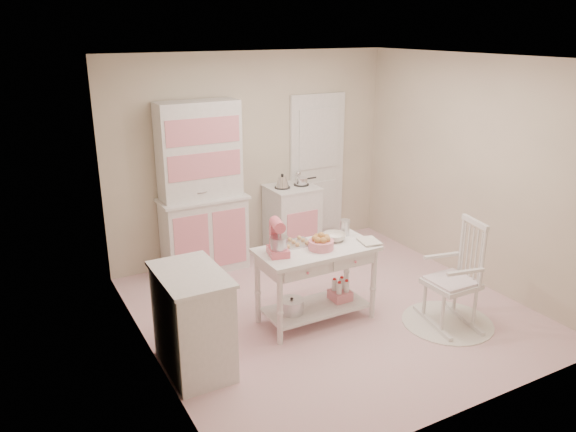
% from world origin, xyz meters
% --- Properties ---
extents(room_shell, '(3.84, 3.84, 2.62)m').
position_xyz_m(room_shell, '(0.00, 0.00, 1.65)').
color(room_shell, pink).
rests_on(room_shell, ground).
extents(door, '(0.82, 0.05, 2.04)m').
position_xyz_m(door, '(0.95, 1.87, 1.02)').
color(door, silver).
rests_on(door, ground).
extents(hutch, '(1.06, 0.50, 2.08)m').
position_xyz_m(hutch, '(-0.78, 1.66, 1.04)').
color(hutch, silver).
rests_on(hutch, ground).
extents(stove, '(0.62, 0.57, 0.92)m').
position_xyz_m(stove, '(0.42, 1.61, 0.46)').
color(stove, silver).
rests_on(stove, ground).
extents(base_cabinet, '(0.54, 0.84, 0.92)m').
position_xyz_m(base_cabinet, '(-1.63, -0.32, 0.46)').
color(base_cabinet, silver).
rests_on(base_cabinet, ground).
extents(lace_rug, '(0.92, 0.92, 0.01)m').
position_xyz_m(lace_rug, '(0.90, -0.80, 0.01)').
color(lace_rug, white).
rests_on(lace_rug, ground).
extents(rocking_chair, '(0.62, 0.80, 1.10)m').
position_xyz_m(rocking_chair, '(0.90, -0.80, 0.55)').
color(rocking_chair, silver).
rests_on(rocking_chair, ground).
extents(work_table, '(1.20, 0.60, 0.80)m').
position_xyz_m(work_table, '(-0.25, -0.10, 0.40)').
color(work_table, silver).
rests_on(work_table, ground).
extents(stand_mixer, '(0.26, 0.32, 0.34)m').
position_xyz_m(stand_mixer, '(-0.67, -0.08, 0.97)').
color(stand_mixer, '#E86274').
rests_on(stand_mixer, work_table).
extents(cookie_tray, '(0.34, 0.24, 0.02)m').
position_xyz_m(cookie_tray, '(-0.40, 0.08, 0.81)').
color(cookie_tray, silver).
rests_on(cookie_tray, work_table).
extents(bread_basket, '(0.25, 0.25, 0.09)m').
position_xyz_m(bread_basket, '(-0.23, -0.15, 0.85)').
color(bread_basket, pink).
rests_on(bread_basket, work_table).
extents(mixing_bowl, '(0.24, 0.24, 0.07)m').
position_xyz_m(mixing_bowl, '(0.01, -0.02, 0.84)').
color(mixing_bowl, silver).
rests_on(mixing_bowl, work_table).
extents(metal_pitcher, '(0.10, 0.10, 0.17)m').
position_xyz_m(metal_pitcher, '(0.19, 0.06, 0.89)').
color(metal_pitcher, silver).
rests_on(metal_pitcher, work_table).
extents(recipe_book, '(0.23, 0.28, 0.02)m').
position_xyz_m(recipe_book, '(0.20, -0.22, 0.81)').
color(recipe_book, silver).
rests_on(recipe_book, work_table).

